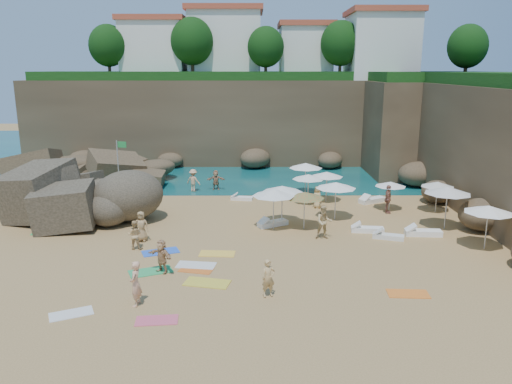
{
  "coord_description": "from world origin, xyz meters",
  "views": [
    {
      "loc": [
        1.88,
        -25.41,
        9.0
      ],
      "look_at": [
        2.0,
        3.0,
        2.0
      ],
      "focal_mm": 35.0,
      "sensor_mm": 36.0,
      "label": 1
    }
  ],
  "objects_px": {
    "flag_pole": "(119,159)",
    "person_stand_5": "(216,180)",
    "parasol_1": "(308,177)",
    "lounger_0": "(273,224)",
    "person_stand_2": "(193,180)",
    "rock_outcrop": "(76,219)",
    "person_stand_6": "(136,284)",
    "parasol_0": "(327,174)",
    "person_stand_1": "(135,235)",
    "parasol_2": "(306,166)",
    "person_stand_3": "(388,199)",
    "person_stand_4": "(317,197)"
  },
  "relations": [
    {
      "from": "flag_pole",
      "to": "person_stand_2",
      "type": "xyz_separation_m",
      "value": [
        5.43,
        0.12,
        -1.65
      ]
    },
    {
      "from": "rock_outcrop",
      "to": "person_stand_1",
      "type": "bearing_deg",
      "value": -47.51
    },
    {
      "from": "person_stand_1",
      "to": "person_stand_5",
      "type": "distance_m",
      "value": 13.4
    },
    {
      "from": "parasol_2",
      "to": "person_stand_5",
      "type": "xyz_separation_m",
      "value": [
        -6.73,
        1.35,
        -1.37
      ]
    },
    {
      "from": "parasol_1",
      "to": "lounger_0",
      "type": "bearing_deg",
      "value": -117.66
    },
    {
      "from": "person_stand_5",
      "to": "person_stand_1",
      "type": "bearing_deg",
      "value": -106.36
    },
    {
      "from": "parasol_0",
      "to": "person_stand_2",
      "type": "relative_size",
      "value": 1.31
    },
    {
      "from": "flag_pole",
      "to": "parasol_2",
      "type": "relative_size",
      "value": 1.6
    },
    {
      "from": "lounger_0",
      "to": "person_stand_2",
      "type": "xyz_separation_m",
      "value": [
        -5.68,
        8.53,
        0.72
      ]
    },
    {
      "from": "parasol_0",
      "to": "person_stand_3",
      "type": "height_order",
      "value": "parasol_0"
    },
    {
      "from": "person_stand_5",
      "to": "flag_pole",
      "type": "bearing_deg",
      "value": -176.62
    },
    {
      "from": "parasol_0",
      "to": "person_stand_1",
      "type": "distance_m",
      "value": 14.62
    },
    {
      "from": "flag_pole",
      "to": "person_stand_1",
      "type": "height_order",
      "value": "flag_pole"
    },
    {
      "from": "rock_outcrop",
      "to": "flag_pole",
      "type": "xyz_separation_m",
      "value": [
        1.02,
        6.93,
        2.51
      ]
    },
    {
      "from": "person_stand_2",
      "to": "lounger_0",
      "type": "bearing_deg",
      "value": 147.99
    },
    {
      "from": "parasol_0",
      "to": "lounger_0",
      "type": "bearing_deg",
      "value": -125.41
    },
    {
      "from": "parasol_2",
      "to": "person_stand_6",
      "type": "height_order",
      "value": "parasol_2"
    },
    {
      "from": "lounger_0",
      "to": "person_stand_4",
      "type": "distance_m",
      "value": 5.01
    },
    {
      "from": "person_stand_3",
      "to": "lounger_0",
      "type": "bearing_deg",
      "value": 124.27
    },
    {
      "from": "lounger_0",
      "to": "flag_pole",
      "type": "bearing_deg",
      "value": 112.89
    },
    {
      "from": "person_stand_6",
      "to": "lounger_0",
      "type": "bearing_deg",
      "value": 155.41
    },
    {
      "from": "parasol_1",
      "to": "person_stand_1",
      "type": "xyz_separation_m",
      "value": [
        -9.82,
        -8.81,
        -1.14
      ]
    },
    {
      "from": "parasol_1",
      "to": "person_stand_5",
      "type": "relative_size",
      "value": 1.45
    },
    {
      "from": "rock_outcrop",
      "to": "flag_pole",
      "type": "relative_size",
      "value": 2.18
    },
    {
      "from": "flag_pole",
      "to": "person_stand_2",
      "type": "height_order",
      "value": "flag_pole"
    },
    {
      "from": "person_stand_2",
      "to": "person_stand_4",
      "type": "xyz_separation_m",
      "value": [
        8.78,
        -4.64,
        -0.12
      ]
    },
    {
      "from": "person_stand_4",
      "to": "person_stand_6",
      "type": "height_order",
      "value": "person_stand_6"
    },
    {
      "from": "parasol_1",
      "to": "person_stand_1",
      "type": "distance_m",
      "value": 13.24
    },
    {
      "from": "lounger_0",
      "to": "person_stand_5",
      "type": "bearing_deg",
      "value": 83.81
    },
    {
      "from": "person_stand_2",
      "to": "person_stand_5",
      "type": "bearing_deg",
      "value": -135.07
    },
    {
      "from": "person_stand_6",
      "to": "parasol_1",
      "type": "bearing_deg",
      "value": 155.95
    },
    {
      "from": "person_stand_6",
      "to": "parasol_2",
      "type": "bearing_deg",
      "value": 159.65
    },
    {
      "from": "flag_pole",
      "to": "parasol_1",
      "type": "bearing_deg",
      "value": -14.22
    },
    {
      "from": "person_stand_1",
      "to": "flag_pole",
      "type": "bearing_deg",
      "value": -68.24
    },
    {
      "from": "flag_pole",
      "to": "person_stand_5",
      "type": "distance_m",
      "value": 7.33
    },
    {
      "from": "person_stand_6",
      "to": "person_stand_1",
      "type": "bearing_deg",
      "value": -161.87
    },
    {
      "from": "parasol_0",
      "to": "person_stand_3",
      "type": "relative_size",
      "value": 1.22
    },
    {
      "from": "rock_outcrop",
      "to": "person_stand_5",
      "type": "bearing_deg",
      "value": 43.45
    },
    {
      "from": "person_stand_3",
      "to": "person_stand_5",
      "type": "height_order",
      "value": "person_stand_3"
    },
    {
      "from": "parasol_1",
      "to": "lounger_0",
      "type": "relative_size",
      "value": 1.2
    },
    {
      "from": "flag_pole",
      "to": "person_stand_1",
      "type": "relative_size",
      "value": 2.56
    },
    {
      "from": "rock_outcrop",
      "to": "person_stand_5",
      "type": "relative_size",
      "value": 5.64
    },
    {
      "from": "lounger_0",
      "to": "person_stand_3",
      "type": "bearing_deg",
      "value": -10.31
    },
    {
      "from": "parasol_1",
      "to": "person_stand_6",
      "type": "xyz_separation_m",
      "value": [
        -8.31,
        -15.13,
        -1.0
      ]
    },
    {
      "from": "person_stand_2",
      "to": "person_stand_6",
      "type": "height_order",
      "value": "person_stand_6"
    },
    {
      "from": "rock_outcrop",
      "to": "person_stand_6",
      "type": "bearing_deg",
      "value": -61.24
    },
    {
      "from": "parasol_1",
      "to": "person_stand_2",
      "type": "height_order",
      "value": "parasol_1"
    },
    {
      "from": "person_stand_2",
      "to": "person_stand_3",
      "type": "bearing_deg",
      "value": -179.68
    },
    {
      "from": "parasol_2",
      "to": "person_stand_6",
      "type": "distance_m",
      "value": 19.89
    },
    {
      "from": "parasol_0",
      "to": "person_stand_2",
      "type": "distance_m",
      "value": 10.12
    }
  ]
}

